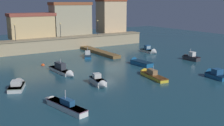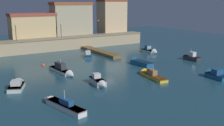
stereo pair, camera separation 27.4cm
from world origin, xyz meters
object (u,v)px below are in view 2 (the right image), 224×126
(quay_lamp_1, at_px, (61,28))
(moored_boat_8, at_px, (150,74))
(quay_lamp_2, at_px, (98,25))
(moored_boat_7, at_px, (99,82))
(moored_boat_5, at_px, (17,85))
(moored_boat_4, at_px, (138,62))
(moored_boat_3, at_px, (214,74))
(moored_boat_2, at_px, (151,51))
(moored_boat_1, at_px, (61,104))
(moored_boat_0, at_px, (190,57))
(moored_boat_6, at_px, (63,71))
(quay_lamp_0, at_px, (16,30))
(moored_boat_9, at_px, (88,54))
(mooring_buoy_0, at_px, (43,65))

(quay_lamp_1, bearing_deg, moored_boat_8, -85.53)
(quay_lamp_2, distance_m, moored_boat_7, 33.31)
(moored_boat_5, bearing_deg, moored_boat_4, -60.41)
(moored_boat_3, bearing_deg, quay_lamp_2, 5.85)
(quay_lamp_1, xyz_separation_m, moored_boat_5, (-15.80, -23.97, -4.76))
(moored_boat_2, bearing_deg, quay_lamp_2, -158.82)
(moored_boat_1, xyz_separation_m, moored_boat_7, (7.29, 4.79, 0.09))
(quay_lamp_1, height_order, moored_boat_5, quay_lamp_1)
(quay_lamp_2, height_order, moored_boat_3, quay_lamp_2)
(moored_boat_4, bearing_deg, moored_boat_8, 150.17)
(moored_boat_0, relative_size, moored_boat_6, 0.57)
(quay_lamp_0, height_order, moored_boat_3, quay_lamp_0)
(moored_boat_3, xyz_separation_m, moored_boat_9, (-8.39, 24.20, -0.05))
(moored_boat_0, height_order, moored_boat_4, moored_boat_0)
(quay_lamp_1, height_order, quay_lamp_2, quay_lamp_2)
(quay_lamp_1, relative_size, moored_boat_7, 0.76)
(moored_boat_2, distance_m, moored_boat_9, 14.02)
(moored_boat_4, relative_size, moored_boat_9, 0.94)
(moored_boat_8, distance_m, moored_boat_9, 18.82)
(moored_boat_4, xyz_separation_m, moored_boat_9, (-4.12, 11.59, -0.03))
(moored_boat_0, relative_size, moored_boat_1, 0.59)
(moored_boat_7, relative_size, moored_boat_9, 0.75)
(moored_boat_1, xyz_separation_m, moored_boat_6, (5.60, 13.09, 0.05))
(moored_boat_4, distance_m, moored_boat_9, 12.30)
(quay_lamp_1, distance_m, moored_boat_9, 11.39)
(quay_lamp_0, relative_size, quay_lamp_1, 1.05)
(quay_lamp_2, bearing_deg, moored_boat_8, -104.70)
(moored_boat_0, bearing_deg, moored_boat_2, 6.20)
(moored_boat_9, bearing_deg, moored_boat_2, -79.95)
(quay_lamp_1, bearing_deg, moored_boat_1, -112.11)
(moored_boat_6, distance_m, moored_boat_9, 14.01)
(quay_lamp_0, relative_size, moored_boat_6, 0.48)
(quay_lamp_1, xyz_separation_m, moored_boat_6, (-8.00, -20.40, -4.68))
(quay_lamp_0, relative_size, mooring_buoy_0, 5.41)
(moored_boat_1, height_order, moored_boat_8, moored_boat_1)
(quay_lamp_1, relative_size, quay_lamp_2, 0.92)
(moored_boat_2, xyz_separation_m, moored_boat_3, (-5.06, -20.23, 0.03))
(quay_lamp_1, xyz_separation_m, moored_boat_0, (16.52, -24.07, -4.59))
(moored_boat_1, relative_size, moored_boat_4, 1.29)
(moored_boat_9, bearing_deg, moored_boat_0, -106.43)
(moored_boat_4, bearing_deg, moored_boat_1, 116.97)
(moored_boat_3, distance_m, moored_boat_7, 17.31)
(quay_lamp_0, height_order, moored_boat_7, quay_lamp_0)
(moored_boat_8, bearing_deg, moored_boat_0, -61.88)
(quay_lamp_0, relative_size, moored_boat_7, 0.80)
(moored_boat_1, height_order, moored_boat_2, moored_boat_1)
(quay_lamp_1, distance_m, moored_boat_1, 36.46)
(moored_boat_6, xyz_separation_m, moored_boat_7, (1.68, -8.29, 0.04))
(moored_boat_5, xyz_separation_m, moored_boat_7, (9.48, -4.72, 0.12))
(quay_lamp_0, bearing_deg, moored_boat_5, -103.33)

